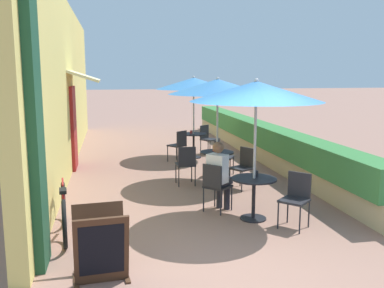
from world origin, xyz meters
The scene contains 22 objects.
ground_plane centered at (0.00, 0.00, 0.00)m, with size 120.00×120.00×0.00m, color #936B5B.
cafe_facade_wall centered at (-2.54, 6.96, 2.09)m, with size 0.98×14.19×4.20m.
planter_hedge centered at (2.75, 7.00, 0.54)m, with size 0.60×13.19×1.01m.
patio_table_near centered at (0.84, 1.76, 0.50)m, with size 0.75×0.75×0.71m.
patio_umbrella_near centered at (0.84, 1.76, 2.14)m, with size 2.16×2.16×2.35m.
cafe_chair_near_left centered at (0.30, 2.24, 0.52)m, with size 0.57×0.57×0.87m.
seated_patron_near_left centered at (0.38, 2.31, 0.69)m, with size 0.51×0.51×1.25m.
cafe_chair_near_right centered at (1.38, 1.28, 0.52)m, with size 0.57×0.57×0.87m.
coffee_cup_near centered at (0.92, 1.90, 0.75)m, with size 0.07×0.07×0.09m.
patio_table_mid centered at (0.83, 4.22, 0.50)m, with size 0.75×0.75×0.71m.
patio_umbrella_mid centered at (0.83, 4.22, 2.14)m, with size 2.16×2.16×2.35m.
cafe_chair_mid_left centered at (1.11, 4.88, 0.52)m, with size 0.54×0.54×0.87m.
cafe_chair_mid_right centered at (0.12, 4.12, 0.52)m, with size 0.41×0.41×0.87m.
cafe_chair_mid_back centered at (1.27, 3.64, 0.52)m, with size 0.55×0.55×0.87m.
coffee_cup_mid centered at (0.79, 4.32, 0.75)m, with size 0.07×0.07×0.09m.
patio_table_far centered at (0.88, 7.13, 0.50)m, with size 0.75×0.75×0.71m.
patio_umbrella_far centered at (0.88, 7.13, 2.14)m, with size 2.16×2.16×2.35m.
cafe_chair_far_left centered at (0.36, 6.63, 0.52)m, with size 0.56×0.56×0.87m.
cafe_chair_far_right centered at (1.39, 7.63, 0.52)m, with size 0.56×0.56×0.87m.
coffee_cup_far centered at (0.81, 7.16, 0.75)m, with size 0.07×0.07×0.09m.
bicycle_leaning centered at (-2.20, 1.61, 0.36)m, with size 0.24×1.70×0.79m.
menu_board centered at (-1.64, 0.09, 0.42)m, with size 0.68×0.68×0.85m.
Camera 1 is at (-1.48, -4.81, 2.43)m, focal length 40.00 mm.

